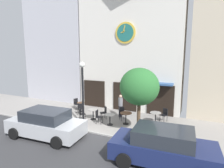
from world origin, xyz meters
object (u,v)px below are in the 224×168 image
Objects in this scene: cafe_table_near_door at (93,112)px; parked_car_navy at (163,147)px; cafe_table_leftmost at (110,117)px; cafe_table_center_right at (155,115)px; street_lamp at (83,94)px; cafe_chair_facing_wall at (122,113)px; cafe_chair_near_tree at (104,112)px; cafe_chair_left_end at (76,103)px; cafe_chair_right_end at (98,116)px; street_tree at (139,87)px; cafe_chair_facing_street at (81,113)px; pedestrian_grey at (120,106)px; parked_car_silver at (46,124)px; cafe_chair_under_awning at (164,114)px; cafe_chair_near_lamp at (80,108)px; cafe_table_rightmost at (126,116)px; cafe_table_center at (81,106)px.

cafe_table_near_door is 6.45m from parked_car_navy.
cafe_table_center_right reaches higher than cafe_table_leftmost.
street_lamp is 3.19m from cafe_chair_facing_wall.
street_lamp reaches higher than cafe_table_center_right.
cafe_chair_near_tree is 6.19m from parked_car_navy.
cafe_chair_facing_wall is (0.37, 1.24, 0.02)m from cafe_table_leftmost.
cafe_chair_left_end is 0.20× the size of parked_car_navy.
cafe_table_near_door is at bearing 147.25° from parked_car_navy.
parked_car_navy reaches higher than cafe_table_center_right.
cafe_chair_right_end is at bearing -33.04° from cafe_chair_left_end.
cafe_chair_left_end is (-6.31, 3.04, -2.32)m from street_tree.
cafe_table_leftmost is 4.94m from parked_car_navy.
cafe_chair_facing_street is 0.54× the size of pedestrian_grey.
parked_car_silver is 6.38m from parked_car_navy.
street_lamp is at bearing -147.05° from cafe_chair_under_awning.
cafe_chair_near_lamp is 0.54× the size of pedestrian_grey.
cafe_chair_facing_wall reaches higher than cafe_table_leftmost.
parked_car_navy is at bearing -50.29° from cafe_table_rightmost.
cafe_table_center is 0.96× the size of cafe_table_rightmost.
parked_car_navy is at bearing -51.02° from pedestrian_grey.
street_lamp is 6.00m from parked_car_navy.
cafe_table_rightmost is 0.87× the size of cafe_chair_left_end.
street_tree is at bearing -51.34° from pedestrian_grey.
cafe_table_rightmost is 1.05× the size of cafe_table_center_right.
street_tree reaches higher than cafe_chair_under_awning.
pedestrian_grey is (2.21, 1.82, 0.33)m from cafe_chair_facing_street.
cafe_chair_near_lamp is at bearing 178.22° from cafe_chair_near_tree.
cafe_chair_under_awning is at bearing 53.78° from cafe_table_center_right.
cafe_table_center_right is 0.82× the size of cafe_chair_facing_street.
street_lamp is at bearing -47.97° from cafe_chair_left_end.
cafe_chair_right_end and cafe_chair_near_lamp have the same top height.
street_lamp is at bearing -132.81° from cafe_chair_facing_wall.
cafe_table_leftmost is at bearing 4.61° from cafe_chair_right_end.
parked_car_silver reaches higher than cafe_table_leftmost.
cafe_chair_facing_street is (-3.07, -0.66, -0.04)m from cafe_table_rightmost.
street_lamp reaches higher than cafe_chair_near_lamp.
cafe_chair_facing_wall reaches higher than cafe_table_center.
cafe_chair_right_end is (0.69, 0.74, -1.57)m from street_lamp.
cafe_chair_facing_street is 1.00× the size of cafe_chair_under_awning.
parked_car_silver is (0.88, -4.73, 0.27)m from cafe_table_center.
cafe_table_rightmost is 1.47m from pedestrian_grey.
cafe_table_center is at bearing -28.76° from cafe_chair_left_end.
cafe_table_center is 0.17× the size of parked_car_navy.
cafe_table_leftmost is at bearing -45.71° from cafe_chair_near_tree.
cafe_table_near_door is 2.06m from cafe_chair_facing_wall.
cafe_table_leftmost is at bearing -26.64° from cafe_chair_left_end.
parked_car_navy is (3.89, -3.03, 0.25)m from cafe_table_leftmost.
street_tree reaches higher than cafe_chair_near_tree.
cafe_chair_right_end is 2.37m from cafe_chair_near_lamp.
parked_car_silver is at bearing -95.93° from cafe_chair_facing_street.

